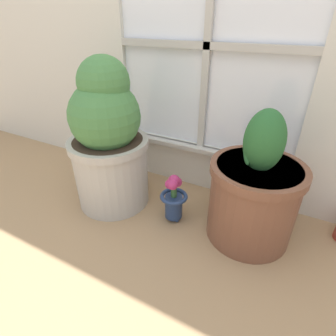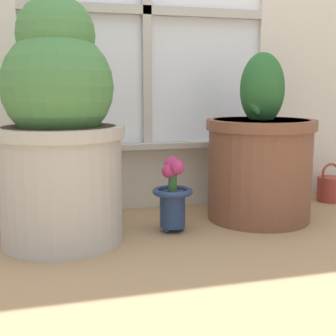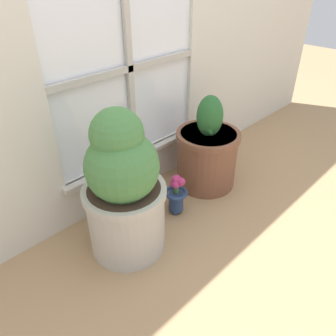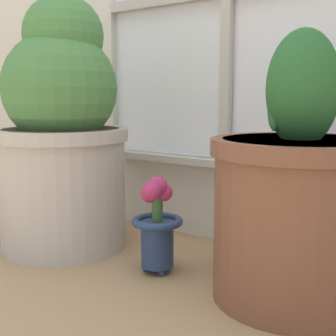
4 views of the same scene
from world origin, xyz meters
The scene contains 5 objects.
ground_plane centered at (0.00, 0.00, 0.00)m, with size 10.00×10.00×0.00m, color tan.
potted_plant_left centered at (-0.38, 0.23, 0.38)m, with size 0.42×0.42×0.80m.
potted_plant_right centered at (0.38, 0.31, 0.25)m, with size 0.42×0.42×0.64m.
flower_vase centered at (0.01, 0.24, 0.14)m, with size 0.14×0.14×0.27m.
watering_can centered at (0.83, 0.49, 0.06)m, with size 0.20×0.11×0.18m.
Camera 3 is at (-1.14, -0.84, 1.35)m, focal length 35.00 mm.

